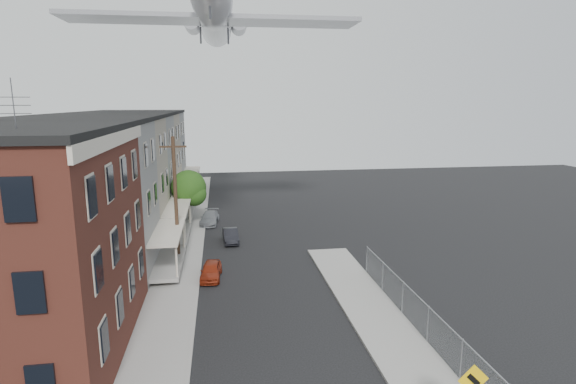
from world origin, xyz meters
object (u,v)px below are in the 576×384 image
Objects in this scene: utility_pole at (176,199)px; car_mid at (231,236)px; car_far at (210,218)px; street_tree at (190,189)px; car_near at (211,271)px; airplane at (214,11)px.

car_mid is at bearing 48.69° from utility_pole.
utility_pole is 11.26m from car_far.
utility_pole is at bearing -91.89° from street_tree.
airplane is (0.63, 12.62, 18.25)m from car_near.
car_mid is 18.92m from airplane.
utility_pole is 1.73× the size of street_tree.
airplane is at bearing 92.02° from car_near.
car_mid is 6.24m from car_far.
airplane is at bearing 72.32° from utility_pole.
street_tree is at bearing -161.46° from car_far.
airplane is (0.97, -0.98, 18.22)m from car_far.
airplane is at bearing 96.32° from car_mid.
utility_pole is at bearing -94.93° from car_far.
utility_pole reaches higher than car_far.
car_far reaches higher than car_mid.
car_mid is (3.80, 4.32, -4.13)m from utility_pole.
street_tree is at bearing 88.11° from utility_pole.
street_tree reaches higher than car_far.
car_mid is 0.12× the size of airplane.
car_mid is 0.85× the size of car_far.
car_near is at bearing -104.01° from car_mid.
car_mid is at bearing -80.53° from airplane.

